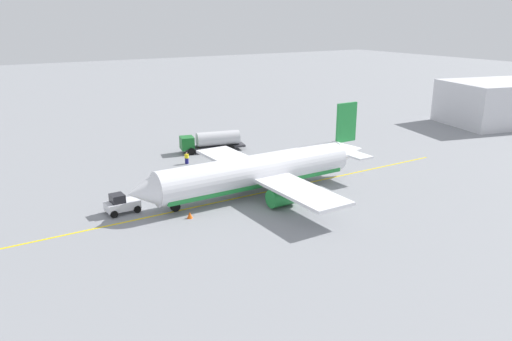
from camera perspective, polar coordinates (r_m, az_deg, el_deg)
ground_plane at (r=60.76m, az=0.00°, el=-2.70°), size 400.00×400.00×0.00m
airplane at (r=60.10m, az=0.37°, el=-0.13°), size 33.18×27.37×9.92m
fuel_tanker at (r=79.97m, az=-5.07°, el=3.43°), size 10.57×4.65×3.15m
pushback_tug at (r=56.77m, az=-15.15°, el=-3.71°), size 3.69×2.45×2.20m
refueling_worker at (r=73.62m, az=-7.93°, el=1.39°), size 0.62×0.63×1.71m
safety_cone_nose at (r=54.04m, az=-7.58°, el=-5.07°), size 0.62×0.62×0.69m
distant_hangar at (r=113.35m, az=27.00°, el=7.00°), size 28.61×20.59×8.42m
taxi_line_marking at (r=60.76m, az=0.00°, el=-2.70°), size 61.81×1.17×0.01m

